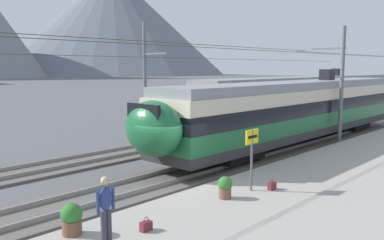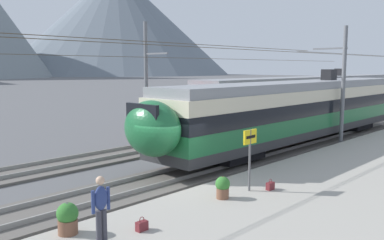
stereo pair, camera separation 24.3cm
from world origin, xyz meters
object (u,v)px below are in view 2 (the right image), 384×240
object	(u,v)px
potted_plant_platform_edge	(223,186)
potted_plant_by_shelter	(68,217)
catenary_mast_far_side	(148,81)
platform_sign	(250,146)
handbag_near_sign	(270,186)
train_far_track	(313,95)
train_near_platform	(297,109)
passenger_walking	(101,205)
handbag_beside_passenger	(142,226)
catenary_mast_mid	(341,83)

from	to	relation	value
potted_plant_platform_edge	potted_plant_by_shelter	distance (m)	5.18
catenary_mast_far_side	platform_sign	xyz separation A→B (m)	(-4.77, -11.10, -1.91)
handbag_near_sign	potted_plant_by_shelter	xyz separation A→B (m)	(-7.00, 1.67, 0.31)
train_far_track	potted_plant_by_shelter	distance (m)	30.37
train_far_track	handbag_near_sign	xyz separation A→B (m)	(-22.21, -9.90, -1.74)
train_near_platform	potted_plant_by_shelter	size ratio (longest dim) A/B	28.77
train_near_platform	passenger_walking	xyz separation A→B (m)	(-16.35, -3.85, -0.92)
passenger_walking	potted_plant_by_shelter	bearing A→B (deg)	106.94
potted_plant_by_shelter	handbag_near_sign	bearing A→B (deg)	-13.45
train_far_track	potted_plant_by_shelter	size ratio (longest dim) A/B	38.87
potted_plant_platform_edge	catenary_mast_far_side	bearing A→B (deg)	61.02
passenger_walking	handbag_beside_passenger	bearing A→B (deg)	-8.27
catenary_mast_mid	potted_plant_by_shelter	xyz separation A→B (m)	(-18.70, -1.07, -2.96)
catenary_mast_far_side	platform_sign	distance (m)	12.23
catenary_mast_far_side	catenary_mast_mid	bearing A→B (deg)	-49.46
catenary_mast_mid	potted_plant_platform_edge	size ratio (longest dim) A/B	59.09
train_far_track	handbag_beside_passenger	world-z (taller)	train_far_track
catenary_mast_far_side	platform_sign	bearing A→B (deg)	-113.23
train_near_platform	handbag_beside_passenger	bearing A→B (deg)	-165.19
passenger_walking	potted_plant_by_shelter	xyz separation A→B (m)	(-0.33, 1.07, -0.49)
passenger_walking	train_far_track	bearing A→B (deg)	17.84
catenary_mast_far_side	handbag_near_sign	distance (m)	12.75
train_near_platform	train_far_track	world-z (taller)	same
platform_sign	handbag_near_sign	xyz separation A→B (m)	(0.62, -0.47, -1.46)
potted_plant_platform_edge	potted_plant_by_shelter	size ratio (longest dim) A/B	0.89
catenary_mast_mid	handbag_near_sign	size ratio (longest dim) A/B	109.95
catenary_mast_far_side	train_near_platform	bearing A→B (deg)	-52.18
catenary_mast_far_side	passenger_walking	size ratio (longest dim) A/B	26.04
train_far_track	passenger_walking	bearing A→B (deg)	-162.16
catenary_mast_mid	potted_plant_platform_edge	xyz separation A→B (m)	(-13.63, -2.13, -3.01)
potted_plant_by_shelter	potted_plant_platform_edge	bearing A→B (deg)	-11.83
catenary_mast_mid	train_far_track	bearing A→B (deg)	34.26
train_far_track	catenary_mast_mid	distance (m)	12.80
catenary_mast_mid	handbag_beside_passenger	size ratio (longest dim) A/B	113.84
catenary_mast_mid	platform_sign	distance (m)	12.66
train_far_track	handbag_beside_passenger	size ratio (longest dim) A/B	84.51
train_far_track	platform_sign	world-z (taller)	train_far_track
catenary_mast_far_side	handbag_near_sign	size ratio (longest dim) A/B	109.95
train_far_track	handbag_near_sign	size ratio (longest dim) A/B	81.62
handbag_beside_passenger	potted_plant_by_shelter	xyz separation A→B (m)	(-1.47, 1.23, 0.32)
potted_plant_by_shelter	handbag_beside_passenger	bearing A→B (deg)	-39.98
handbag_near_sign	train_near_platform	bearing A→B (deg)	24.74
catenary_mast_far_side	potted_plant_platform_edge	size ratio (longest dim) A/B	59.09
potted_plant_by_shelter	train_far_track	bearing A→B (deg)	15.73
train_far_track	potted_plant_by_shelter	world-z (taller)	train_far_track
platform_sign	potted_plant_by_shelter	size ratio (longest dim) A/B	2.60
catenary_mast_far_side	passenger_walking	distance (m)	15.62
platform_sign	catenary_mast_far_side	bearing A→B (deg)	66.77
passenger_walking	handbag_near_sign	world-z (taller)	passenger_walking
handbag_near_sign	potted_plant_by_shelter	bearing A→B (deg)	166.55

